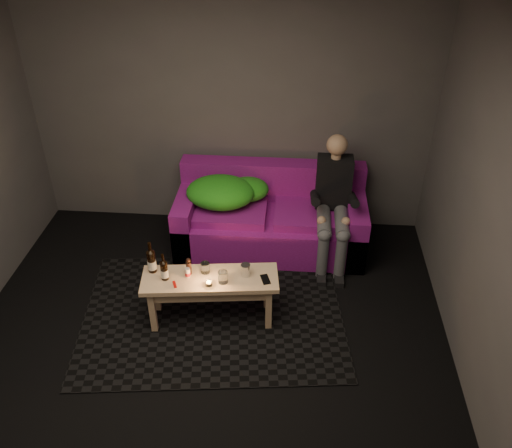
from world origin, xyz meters
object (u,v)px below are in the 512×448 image
Objects in this scene: person at (333,200)px; beer_bottle_b at (164,270)px; sofa at (271,219)px; coffee_table at (210,285)px; steel_cup at (246,270)px; beer_bottle_a at (151,261)px.

person is 1.75m from beer_bottle_b.
sofa is 1.50× the size of person.
person is 1.07× the size of coffee_table.
person is (0.60, -0.15, 0.35)m from sofa.
person is at bearing 43.99° from coffee_table.
beer_bottle_b is (-0.36, -0.05, 0.17)m from coffee_table.
steel_cup is at bearing -128.18° from person.
sofa is at bearing 50.01° from beer_bottle_a.
coffee_table is at bearing -5.40° from beer_bottle_a.
person reaches higher than beer_bottle_b.
sofa is at bearing 165.78° from person.
sofa is at bearing 82.33° from steel_cup.
steel_cup is (-0.15, -1.10, 0.22)m from sofa.
beer_bottle_a is at bearing -129.99° from sofa.
person reaches higher than sofa.
steel_cup is (0.66, 0.10, -0.04)m from beer_bottle_b.
sofa is at bearing 69.12° from coffee_table.
steel_cup is at bearing 0.52° from beer_bottle_a.
steel_cup is (0.78, 0.01, -0.05)m from beer_bottle_a.
coffee_table is (-0.44, -1.15, 0.09)m from sofa.
person reaches higher than beer_bottle_a.
coffee_table is 4.63× the size of beer_bottle_b.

